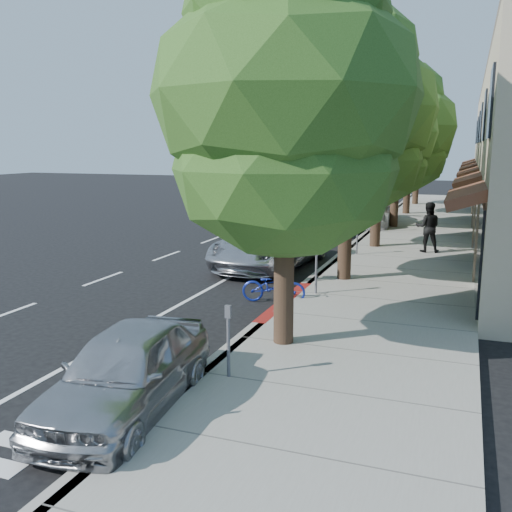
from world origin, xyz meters
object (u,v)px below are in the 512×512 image
at_px(street_tree_4, 410,128).
at_px(silver_suv, 269,244).
at_px(street_tree_3, 398,129).
at_px(bicycle, 274,286).
at_px(dark_suv_far, 352,202).
at_px(near_car_a, 126,371).
at_px(street_tree_5, 418,145).
at_px(street_tree_0, 286,102).
at_px(pedestrian, 428,227).
at_px(street_tree_2, 379,136).
at_px(white_pickup, 368,210).
at_px(cyclist, 283,259).
at_px(street_tree_1, 349,114).
at_px(dark_sedan, 313,223).

distance_m(street_tree_4, silver_suv, 17.28).
xyz_separation_m(street_tree_3, bicycle, (-1.30, -14.74, -4.40)).
distance_m(dark_suv_far, near_car_a, 27.05).
bearing_deg(street_tree_5, street_tree_0, -90.00).
height_order(near_car_a, pedestrian, pedestrian).
bearing_deg(street_tree_0, street_tree_3, 90.00).
xyz_separation_m(street_tree_2, bicycle, (-1.30, -8.74, -4.00)).
xyz_separation_m(white_pickup, pedestrian, (3.42, -7.47, 0.26)).
distance_m(street_tree_0, near_car_a, 5.63).
bearing_deg(cyclist, street_tree_4, -25.73).
relative_size(street_tree_0, near_car_a, 2.01).
distance_m(street_tree_3, cyclist, 13.70).
distance_m(street_tree_1, street_tree_3, 12.00).
bearing_deg(street_tree_4, cyclist, -94.81).
height_order(street_tree_1, street_tree_2, street_tree_1).
xyz_separation_m(silver_suv, dark_suv_far, (-0.22, 16.00, 0.01)).
bearing_deg(silver_suv, pedestrian, 43.26).
height_order(street_tree_1, near_car_a, street_tree_1).
bearing_deg(street_tree_0, silver_suv, 110.98).
distance_m(street_tree_1, dark_suv_far, 18.25).
relative_size(street_tree_1, dark_sedan, 2.00).
distance_m(street_tree_2, street_tree_3, 6.01).
bearing_deg(pedestrian, cyclist, 53.28).
relative_size(street_tree_4, white_pickup, 1.43).
distance_m(street_tree_5, bicycle, 27.02).
height_order(street_tree_0, bicycle, street_tree_0).
relative_size(street_tree_3, silver_suv, 1.45).
bearing_deg(white_pickup, cyclist, -95.24).
distance_m(street_tree_2, white_pickup, 7.88).
relative_size(street_tree_3, bicycle, 4.85).
distance_m(street_tree_1, cyclist, 4.52).
height_order(white_pickup, near_car_a, white_pickup).
distance_m(street_tree_4, near_car_a, 27.88).
bearing_deg(street_tree_5, white_pickup, -97.16).
bearing_deg(dark_suv_far, pedestrian, -65.82).
distance_m(cyclist, white_pickup, 13.86).
xyz_separation_m(street_tree_0, pedestrian, (2.02, 11.39, -3.77)).
bearing_deg(dark_sedan, white_pickup, 73.01).
bearing_deg(silver_suv, bicycle, -64.79).
relative_size(street_tree_3, dark_suv_far, 1.76).
xyz_separation_m(street_tree_3, near_car_a, (-1.40, -21.50, -4.16)).
height_order(street_tree_1, white_pickup, street_tree_1).
xyz_separation_m(street_tree_5, white_pickup, (-1.40, -11.14, -3.31)).
height_order(street_tree_3, white_pickup, street_tree_3).
bearing_deg(street_tree_4, bicycle, -93.59).
relative_size(street_tree_1, silver_suv, 1.44).
distance_m(street_tree_3, dark_sedan, 6.44).
bearing_deg(silver_suv, white_pickup, 87.40).
bearing_deg(dark_suv_far, cyclist, -84.10).
relative_size(bicycle, near_car_a, 0.42).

